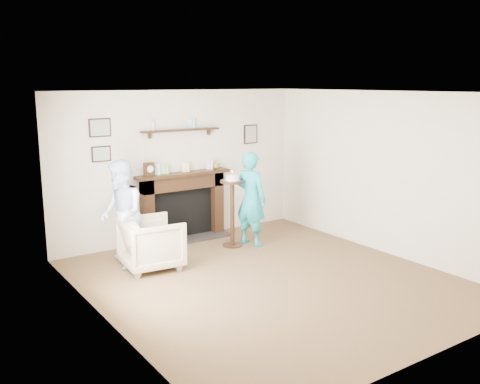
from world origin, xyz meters
name	(u,v)px	position (x,y,z in m)	size (l,w,h in m)	color
ground	(269,281)	(0.00, 0.00, 0.00)	(5.00, 5.00, 0.00)	brown
room_shell	(240,156)	(0.00, 0.69, 1.62)	(4.54, 5.02, 2.52)	silver
armchair	(152,268)	(-1.09, 1.36, 0.00)	(0.79, 0.81, 0.74)	tan
man	(124,266)	(-1.40, 1.66, 0.00)	(0.76, 0.59, 1.55)	#AEBDD9
woman	(251,244)	(0.74, 1.47, 0.00)	(0.56, 0.37, 1.54)	#20B9B1
pedestal_table	(232,200)	(0.45, 1.58, 0.77)	(0.39, 0.39, 1.25)	black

